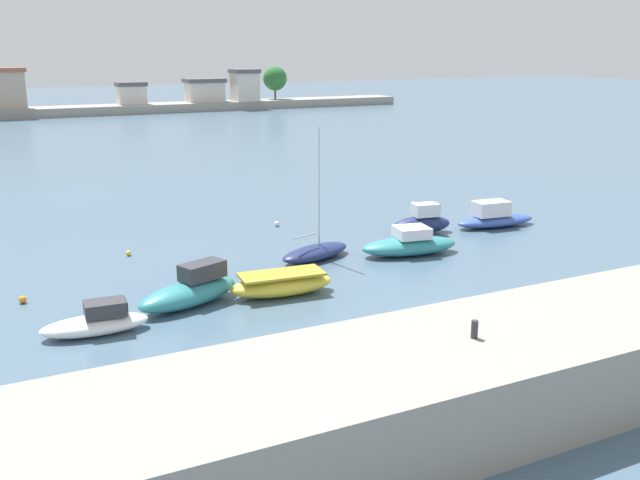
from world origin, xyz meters
name	(u,v)px	position (x,y,z in m)	size (l,w,h in m)	color
ground_plane	(475,323)	(0.00, 0.00, 0.00)	(400.00, 400.00, 0.00)	#476075
seawall_embankment	(592,346)	(0.00, -6.16, 1.33)	(75.09, 5.92, 2.66)	gray
mooring_bollard	(475,329)	(-5.19, -6.24, 2.93)	(0.22, 0.22, 0.56)	#2D2D33
moored_boat_0	(97,322)	(-14.37, 5.98, 0.49)	(4.35, 1.90, 1.33)	white
moored_boat_1	(191,291)	(-9.98, 7.54, 0.66)	(5.49, 3.55, 1.82)	teal
moored_boat_2	(282,284)	(-5.80, 6.93, 0.52)	(5.08, 2.39, 1.07)	yellow
moored_boat_3	(315,252)	(-1.78, 11.44, 0.42)	(4.92, 3.10, 7.19)	navy
moored_boat_4	(410,244)	(3.32, 9.90, 0.60)	(5.85, 3.02, 1.58)	teal
moored_boat_5	(423,222)	(6.69, 13.52, 0.71)	(3.95, 2.03, 1.88)	navy
moored_boat_6	(494,217)	(11.76, 12.82, 0.61)	(5.69, 2.35, 1.70)	#3856A8
mooring_buoy_0	(277,224)	(-0.66, 19.27, 0.17)	(0.34, 0.34, 0.34)	white
mooring_buoy_2	(413,203)	(10.85, 20.71, 0.12)	(0.25, 0.25, 0.25)	white
mooring_buoy_3	(23,300)	(-16.72, 11.16, 0.17)	(0.34, 0.34, 0.34)	orange
mooring_buoy_4	(128,253)	(-10.75, 16.74, 0.15)	(0.30, 0.30, 0.30)	yellow
distant_shoreline	(66,103)	(-1.34, 106.31, 2.18)	(123.05, 6.95, 8.04)	gray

